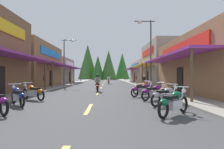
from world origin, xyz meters
TOP-DOWN VIEW (x-y plane):
  - ground at (0.00, 25.44)m, footprint 9.07×80.88m
  - sidewalk_left at (-5.61, 25.44)m, footprint 2.14×80.88m
  - sidewalk_right at (5.61, 25.44)m, footprint 2.14×80.88m
  - centerline_dashes at (0.00, 29.89)m, footprint 0.16×58.14m
  - storefront_left_middle at (-9.80, 22.77)m, footprint 8.11×10.56m
  - storefront_left_far at (-10.27, 33.88)m, footprint 9.07×9.02m
  - storefront_right_middle at (9.82, 25.40)m, footprint 8.15×9.55m
  - storefront_right_far at (9.82, 37.92)m, footprint 8.18×13.61m
  - streetlamp_left at (-4.65, 22.64)m, footprint 1.98×0.30m
  - streetlamp_right at (4.67, 16.30)m, footprint 1.98×0.30m
  - motorcycle_parked_right_0 at (3.21, 5.86)m, footprint 1.65×1.51m
  - motorcycle_parked_right_1 at (3.61, 7.97)m, footprint 1.83×1.28m
  - motorcycle_parked_right_2 at (3.56, 9.87)m, footprint 1.86×1.23m
  - motorcycle_parked_right_3 at (3.22, 11.58)m, footprint 1.90×1.17m
  - motorcycle_parked_right_4 at (3.56, 13.50)m, footprint 1.76×1.37m
  - motorcycle_parked_left_2 at (-3.52, 8.15)m, footprint 1.47×1.69m
  - motorcycle_parked_left_3 at (-3.60, 10.05)m, footprint 1.84×1.26m
  - rider_cruising_lead at (-0.11, 15.23)m, footprint 0.60×2.14m
  - rider_cruising_trailing at (0.94, 29.85)m, footprint 0.60×2.14m
  - pedestrian_browsing at (-5.87, 18.19)m, footprint 0.28×0.57m
  - pedestrian_waiting at (5.40, 27.90)m, footprint 0.28×0.57m
  - pedestrian_strolling at (5.22, 20.83)m, footprint 0.37×0.54m
  - treeline_backdrop at (-1.96, 67.74)m, footprint 20.56×11.33m

SIDE VIEW (x-z plane):
  - ground at x=0.00m, z-range -0.10..0.00m
  - centerline_dashes at x=0.00m, z-range 0.00..0.01m
  - sidewalk_left at x=-5.61m, z-range 0.00..0.12m
  - sidewalk_right at x=5.61m, z-range 0.00..0.12m
  - motorcycle_parked_right_0 at x=3.21m, z-range -0.03..1.01m
  - motorcycle_parked_right_1 at x=3.61m, z-range -0.03..1.01m
  - motorcycle_parked_right_2 at x=3.56m, z-range -0.03..1.01m
  - motorcycle_parked_right_3 at x=3.22m, z-range -0.03..1.01m
  - motorcycle_parked_right_4 at x=3.56m, z-range -0.03..1.01m
  - motorcycle_parked_left_2 at x=-3.52m, z-range -0.03..1.01m
  - motorcycle_parked_left_3 at x=-3.60m, z-range -0.03..1.01m
  - rider_cruising_lead at x=-0.11m, z-range -0.13..1.44m
  - rider_cruising_trailing at x=0.94m, z-range -0.13..1.44m
  - pedestrian_strolling at x=5.22m, z-range 0.11..1.65m
  - pedestrian_waiting at x=5.40m, z-range 0.12..1.68m
  - pedestrian_browsing at x=-5.87m, z-range 0.14..1.83m
  - storefront_right_far at x=9.82m, z-range 0.01..4.57m
  - storefront_left_far at x=-10.27m, z-range 0.01..4.73m
  - storefront_left_middle at x=-9.80m, z-range 0.00..5.61m
  - storefront_right_middle at x=9.82m, z-range 0.00..6.28m
  - streetlamp_left at x=-4.65m, z-range 0.92..7.12m
  - streetlamp_right at x=4.67m, z-range 0.95..7.71m
  - treeline_backdrop at x=-1.96m, z-range -0.92..12.75m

